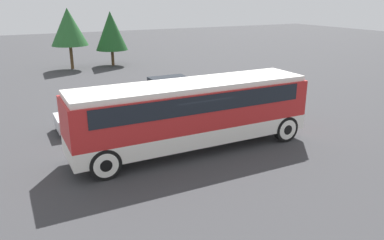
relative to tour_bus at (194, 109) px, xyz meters
name	(u,v)px	position (x,y,z in m)	size (l,w,h in m)	color
ground_plane	(192,149)	(-0.10, 0.00, -1.82)	(120.00, 120.00, 0.00)	#38383A
tour_bus	(194,109)	(0.00, 0.00, 0.00)	(10.47, 2.53, 2.99)	silver
parked_car_near	(103,115)	(-2.77, 4.66, -1.17)	(4.74, 1.89, 1.30)	#BCBCC1
parked_car_mid	(171,89)	(2.50, 8.08, -1.10)	(4.61, 1.81, 1.47)	black
parked_car_far	(193,101)	(2.43, 4.82, -1.13)	(4.32, 1.90, 1.39)	silver
tree_left	(68,27)	(-1.20, 22.18, 1.96)	(3.26, 3.26, 5.44)	brown
tree_center	(111,31)	(2.66, 22.28, 1.46)	(3.00, 3.00, 5.09)	brown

